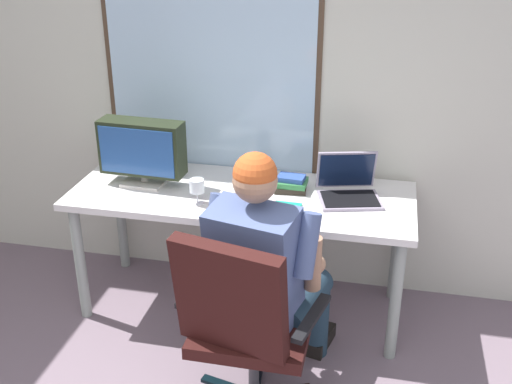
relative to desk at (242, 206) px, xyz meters
name	(u,v)px	position (x,y,z in m)	size (l,w,h in m)	color
wall_rear	(281,77)	(0.14, 0.41, 0.63)	(5.06, 0.08, 2.57)	beige
desk	(242,206)	(0.00, 0.00, 0.00)	(1.86, 0.70, 0.74)	gray
office_chair	(243,317)	(0.20, -0.83, -0.12)	(0.67, 0.63, 0.96)	black
person_seated	(266,267)	(0.25, -0.59, -0.01)	(0.61, 0.81, 1.25)	#1F3445
crt_monitor	(142,149)	(-0.56, 0.01, 0.29)	(0.47, 0.19, 0.37)	beige
laptop	(348,186)	(0.57, 0.07, 0.14)	(0.38, 0.37, 0.24)	#968AA0
wine_glass	(197,187)	(-0.20, -0.18, 0.17)	(0.08, 0.08, 0.14)	silver
desk_speaker	(247,172)	(0.00, 0.13, 0.15)	(0.08, 0.07, 0.14)	black
book_stack	(291,184)	(0.26, 0.09, 0.12)	(0.18, 0.15, 0.09)	#2B241B
cd_case	(287,208)	(0.27, -0.14, 0.09)	(0.14, 0.13, 0.01)	teal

